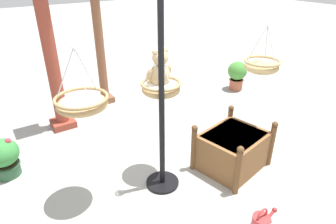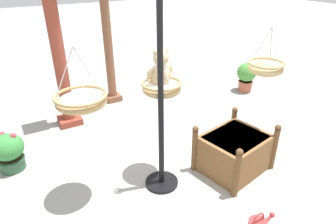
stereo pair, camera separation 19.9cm
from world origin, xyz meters
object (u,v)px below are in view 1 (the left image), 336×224
(wooden_planter_box, at_px, (233,149))
(hanging_basket_left_high, at_px, (82,103))
(hanging_basket_with_teddy, at_px, (161,88))
(potted_plant_bushy_green, at_px, (4,157))
(teddy_bear, at_px, (160,71))
(greenhouse_pillar_right, at_px, (99,43))
(watering_can, at_px, (261,222))
(potted_plant_flowering_red, at_px, (237,74))
(greenhouse_pillar_left, at_px, (52,61))
(display_pole_central, at_px, (162,137))
(hanging_basket_right_low, at_px, (262,66))

(wooden_planter_box, bearing_deg, hanging_basket_left_high, 164.92)
(hanging_basket_with_teddy, bearing_deg, potted_plant_bushy_green, 148.83)
(teddy_bear, xyz_separation_m, greenhouse_pillar_right, (0.25, 2.63, -0.23))
(potted_plant_bushy_green, bearing_deg, teddy_bear, -30.63)
(wooden_planter_box, height_order, watering_can, wooden_planter_box)
(greenhouse_pillar_right, distance_m, potted_plant_bushy_green, 2.78)
(teddy_bear, bearing_deg, hanging_basket_with_teddy, -90.00)
(potted_plant_flowering_red, bearing_deg, hanging_basket_with_teddy, -152.75)
(teddy_bear, distance_m, greenhouse_pillar_right, 2.65)
(greenhouse_pillar_left, distance_m, greenhouse_pillar_right, 1.21)
(greenhouse_pillar_left, relative_size, potted_plant_flowering_red, 3.83)
(potted_plant_flowering_red, height_order, watering_can, potted_plant_flowering_red)
(teddy_bear, xyz_separation_m, hanging_basket_left_high, (-0.99, 0.01, -0.17))
(teddy_bear, height_order, potted_plant_bushy_green, teddy_bear)
(greenhouse_pillar_left, bearing_deg, watering_can, -71.90)
(hanging_basket_with_teddy, distance_m, potted_plant_flowering_red, 3.60)
(display_pole_central, xyz_separation_m, potted_plant_bushy_green, (-1.71, 1.37, -0.45))
(hanging_basket_right_low, distance_m, potted_plant_bushy_green, 3.74)
(teddy_bear, height_order, potted_plant_flowering_red, teddy_bear)
(greenhouse_pillar_right, height_order, watering_can, greenhouse_pillar_right)
(greenhouse_pillar_left, bearing_deg, hanging_basket_left_high, -95.15)
(teddy_bear, bearing_deg, hanging_basket_left_high, 179.50)
(display_pole_central, relative_size, wooden_planter_box, 2.24)
(hanging_basket_right_low, height_order, wooden_planter_box, hanging_basket_right_low)
(teddy_bear, bearing_deg, potted_plant_flowering_red, 26.91)
(display_pole_central, distance_m, potted_plant_bushy_green, 2.24)
(potted_plant_flowering_red, bearing_deg, wooden_planter_box, -136.63)
(greenhouse_pillar_left, bearing_deg, hanging_basket_with_teddy, -68.81)
(wooden_planter_box, bearing_deg, watering_can, -117.90)
(hanging_basket_left_high, distance_m, watering_can, 2.38)
(hanging_basket_left_high, relative_size, greenhouse_pillar_left, 0.28)
(greenhouse_pillar_right, bearing_deg, greenhouse_pillar_left, -151.92)
(teddy_bear, xyz_separation_m, potted_plant_flowering_red, (3.09, 1.57, -1.13))
(hanging_basket_with_teddy, bearing_deg, hanging_basket_left_high, 178.13)
(greenhouse_pillar_right, xyz_separation_m, watering_can, (0.11, -4.15, -1.17))
(potted_plant_flowering_red, distance_m, watering_can, 4.13)
(display_pole_central, relative_size, hanging_basket_left_high, 3.38)
(hanging_basket_left_high, bearing_deg, potted_plant_bushy_green, 128.37)
(greenhouse_pillar_right, distance_m, watering_can, 4.31)
(greenhouse_pillar_left, bearing_deg, display_pole_central, -74.25)
(teddy_bear, bearing_deg, display_pole_central, -118.72)
(hanging_basket_left_high, distance_m, wooden_planter_box, 2.22)
(hanging_basket_left_high, bearing_deg, greenhouse_pillar_right, 64.53)
(greenhouse_pillar_right, bearing_deg, teddy_bear, -95.53)
(potted_plant_flowering_red, bearing_deg, greenhouse_pillar_right, 159.53)
(greenhouse_pillar_right, relative_size, wooden_planter_box, 2.44)
(teddy_bear, relative_size, hanging_basket_left_high, 0.70)
(display_pole_central, xyz_separation_m, watering_can, (0.51, -1.24, -0.65))
(teddy_bear, xyz_separation_m, potted_plant_bushy_green, (-1.86, 1.10, -1.20))
(hanging_basket_with_teddy, relative_size, hanging_basket_right_low, 0.84)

